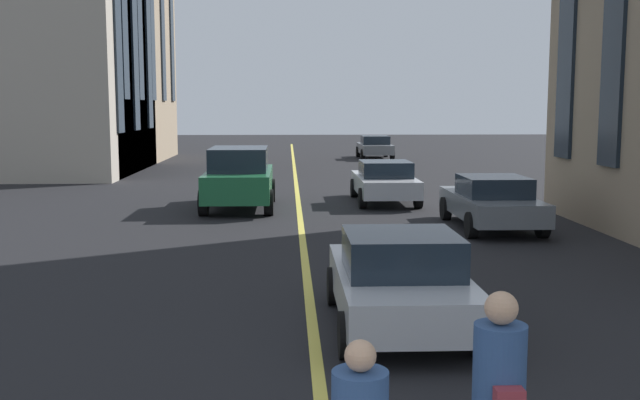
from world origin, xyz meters
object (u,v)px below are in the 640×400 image
at_px(car_grey_near, 375,147).
at_px(car_grey_parked_b, 492,202).
at_px(car_silver_oncoming, 399,280).
at_px(car_green_far, 239,177).
at_px(car_silver_parked_a, 385,181).

bearing_deg(car_grey_near, car_grey_parked_b, 180.00).
relative_size(car_grey_parked_b, car_grey_near, 1.00).
xyz_separation_m(car_silver_oncoming, car_grey_near, (34.36, -3.67, 0.00)).
height_order(car_silver_oncoming, car_green_far, car_green_far).
bearing_deg(car_green_far, car_grey_parked_b, -121.48).
distance_m(car_grey_parked_b, car_silver_oncoming, 9.31).
bearing_deg(car_grey_parked_b, car_silver_parked_a, 21.32).
relative_size(car_grey_parked_b, car_silver_parked_a, 1.00).
bearing_deg(car_grey_parked_b, car_green_far, 58.52).
distance_m(car_silver_oncoming, car_green_far, 13.04).
xyz_separation_m(car_silver_parked_a, car_green_far, (-1.19, 4.66, 0.27)).
xyz_separation_m(car_grey_parked_b, car_silver_oncoming, (-8.56, 3.67, -0.00)).
relative_size(car_silver_parked_a, car_green_far, 0.94).
xyz_separation_m(car_silver_oncoming, car_silver_parked_a, (13.87, -1.60, 0.00)).
bearing_deg(car_grey_near, car_silver_parked_a, 174.22).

